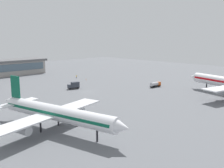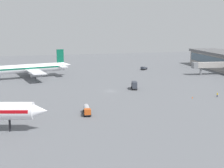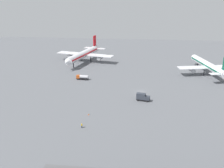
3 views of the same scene
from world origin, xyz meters
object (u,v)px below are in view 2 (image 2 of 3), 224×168
object	(u,v)px
airplane_at_gate	(28,68)
ground_crew_worker	(217,95)
pushback_tractor	(144,68)
safety_cone_near_gate	(192,97)
fuel_truck	(87,110)
catering_truck	(134,85)

from	to	relation	value
airplane_at_gate	ground_crew_worker	xyz separation A→B (m)	(-57.31, -67.88, -4.06)
airplane_at_gate	ground_crew_worker	size ratio (longest dim) A/B	26.31
pushback_tractor	ground_crew_worker	distance (m)	70.44
pushback_tractor	ground_crew_worker	world-z (taller)	pushback_tractor
safety_cone_near_gate	pushback_tractor	bearing A→B (deg)	-4.58
airplane_at_gate	fuel_truck	size ratio (longest dim) A/B	6.84
catering_truck	safety_cone_near_gate	distance (m)	25.64
catering_truck	safety_cone_near_gate	xyz separation A→B (m)	(-20.15, -15.79, -1.40)
fuel_truck	catering_truck	bearing A→B (deg)	146.11
fuel_truck	safety_cone_near_gate	distance (m)	42.31
ground_crew_worker	catering_truck	bearing A→B (deg)	-8.40
airplane_at_gate	safety_cone_near_gate	xyz separation A→B (m)	(-56.88, -58.09, -4.61)
catering_truck	safety_cone_near_gate	size ratio (longest dim) A/B	9.78
airplane_at_gate	safety_cone_near_gate	bearing A→B (deg)	122.88
fuel_truck	ground_crew_worker	size ratio (longest dim) A/B	3.85
airplane_at_gate	fuel_truck	world-z (taller)	airplane_at_gate
pushback_tractor	fuel_truck	bearing A→B (deg)	20.11
fuel_truck	airplane_at_gate	bearing A→B (deg)	-161.36
ground_crew_worker	pushback_tractor	bearing A→B (deg)	-56.17
pushback_tractor	safety_cone_near_gate	xyz separation A→B (m)	(-69.88, 5.60, -0.67)
airplane_at_gate	ground_crew_worker	world-z (taller)	airplane_at_gate
ground_crew_worker	safety_cone_near_gate	world-z (taller)	ground_crew_worker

